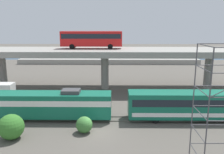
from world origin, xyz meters
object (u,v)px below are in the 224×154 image
(parked_car_0, at_px, (149,56))
(train_locomotive, at_px, (45,104))
(parked_car_1, at_px, (49,55))
(parked_car_2, at_px, (172,55))
(train_coach_lead, at_px, (203,104))
(transit_bus_on_overpass, at_px, (92,38))
(scaffolding_tower, at_px, (222,109))
(parked_car_3, at_px, (116,55))

(parked_car_0, bearing_deg, train_locomotive, 66.98)
(parked_car_1, distance_m, parked_car_2, 42.10)
(train_locomotive, bearing_deg, train_coach_lead, -180.00)
(transit_bus_on_overpass, bearing_deg, train_locomotive, -105.74)
(train_coach_lead, bearing_deg, train_locomotive, 0.00)
(train_coach_lead, distance_m, parked_car_2, 52.97)
(scaffolding_tower, bearing_deg, parked_car_3, 97.61)
(parked_car_2, bearing_deg, train_locomotive, 60.95)
(train_locomotive, bearing_deg, parked_car_3, -101.03)
(transit_bus_on_overpass, relative_size, parked_car_2, 2.65)
(train_locomotive, height_order, parked_car_2, train_locomotive)
(parked_car_2, bearing_deg, scaffolding_tower, 80.40)
(train_coach_lead, height_order, transit_bus_on_overpass, transit_bus_on_overpass)
(parked_car_2, bearing_deg, transit_bus_on_overpass, 55.45)
(scaffolding_tower, height_order, parked_car_3, scaffolding_tower)
(scaffolding_tower, height_order, parked_car_2, scaffolding_tower)
(train_locomotive, xyz_separation_m, parked_car_0, (20.97, 49.36, 0.16))
(train_locomotive, distance_m, parked_car_1, 51.53)
(transit_bus_on_overpass, relative_size, parked_car_3, 2.73)
(transit_bus_on_overpass, bearing_deg, parked_car_0, 63.39)
(train_coach_lead, height_order, parked_car_1, train_coach_lead)
(transit_bus_on_overpass, distance_m, parked_car_2, 43.47)
(parked_car_2, bearing_deg, parked_car_3, 5.42)
(train_coach_lead, xyz_separation_m, parked_car_1, (-34.25, 49.88, 0.18))
(train_locomotive, relative_size, parked_car_2, 3.85)
(transit_bus_on_overpass, bearing_deg, parked_car_3, 81.46)
(parked_car_0, bearing_deg, train_coach_lead, 90.41)
(transit_bus_on_overpass, bearing_deg, parked_car_2, 55.45)
(parked_car_3, bearing_deg, parked_car_0, -6.18)
(parked_car_0, bearing_deg, parked_car_1, -0.87)
(train_locomotive, distance_m, parked_car_0, 53.64)
(transit_bus_on_overpass, xyz_separation_m, parked_car_1, (-17.75, 32.73, -7.63))
(train_coach_lead, height_order, scaffolding_tower, scaffolding_tower)
(scaffolding_tower, distance_m, parked_car_1, 69.38)
(train_locomotive, xyz_separation_m, train_coach_lead, (21.33, -0.00, -0.02))
(train_locomotive, bearing_deg, parked_car_1, -75.48)
(scaffolding_tower, xyz_separation_m, parked_car_2, (10.90, 64.42, -3.58))
(parked_car_2, relative_size, parked_car_3, 1.03)
(scaffolding_tower, bearing_deg, parked_car_1, 116.70)
(train_locomotive, xyz_separation_m, scaffolding_tower, (18.21, -12.02, 3.74))
(scaffolding_tower, distance_m, parked_car_3, 63.25)
(scaffolding_tower, relative_size, parked_car_2, 2.47)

